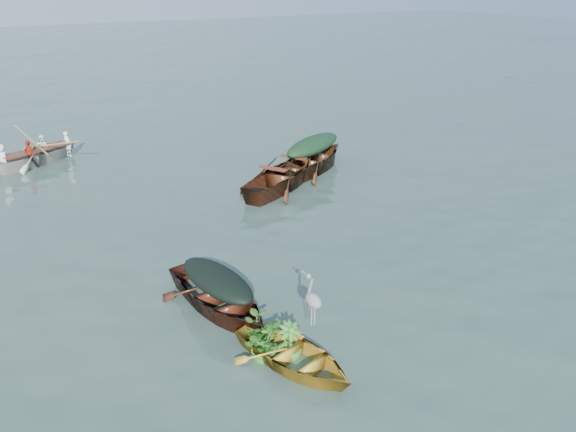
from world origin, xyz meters
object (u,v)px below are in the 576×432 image
yellow_dinghy (294,366)px  green_tarp_boat (312,172)px  rowed_boat (39,164)px  dark_covered_boat (219,309)px  heron (313,308)px  open_wooden_boat (284,187)px

yellow_dinghy → green_tarp_boat: green_tarp_boat is taller
green_tarp_boat → rowed_boat: green_tarp_boat is taller
dark_covered_boat → green_tarp_boat: green_tarp_boat is taller
green_tarp_boat → rowed_boat: (-7.66, 5.27, 0.00)m
dark_covered_boat → heron: size_ratio=4.13×
dark_covered_boat → rowed_boat: 11.47m
dark_covered_boat → open_wooden_boat: (4.37, 5.25, 0.00)m
rowed_boat → heron: (2.67, -13.29, 0.84)m
open_wooden_boat → heron: 8.03m
rowed_boat → heron: bearing=166.0°
green_tarp_boat → yellow_dinghy: bearing=118.3°
yellow_dinghy → rowed_boat: rowed_boat is taller
open_wooden_boat → heron: heron is taller
dark_covered_boat → open_wooden_boat: bearing=40.4°
rowed_boat → open_wooden_boat: bearing=-160.1°
green_tarp_boat → rowed_boat: bearing=27.5°
dark_covered_boat → rowed_boat: (-1.76, 11.33, 0.00)m
open_wooden_boat → yellow_dinghy: bearing=121.0°
yellow_dinghy → heron: size_ratio=3.12×
dark_covered_boat → heron: 2.31m
yellow_dinghy → heron: heron is taller
dark_covered_boat → green_tarp_boat: (5.90, 6.07, 0.00)m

